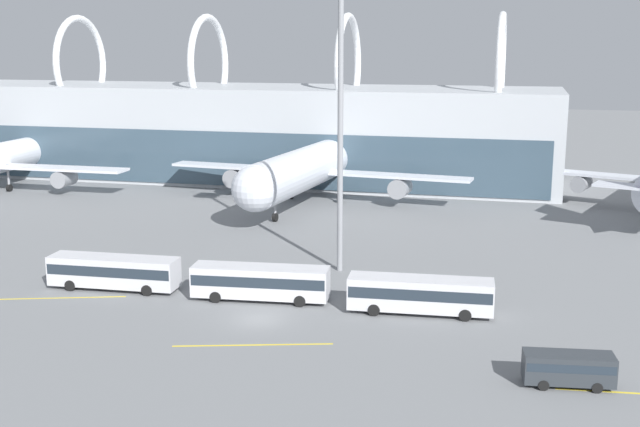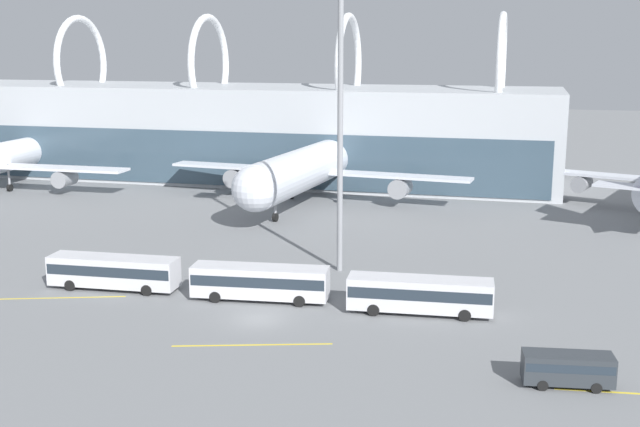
{
  "view_description": "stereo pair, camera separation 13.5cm",
  "coord_description": "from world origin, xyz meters",
  "views": [
    {
      "loc": [
        19.69,
        -58.13,
        21.86
      ],
      "look_at": [
        -0.55,
        22.61,
        4.0
      ],
      "focal_mm": 45.0,
      "sensor_mm": 36.0,
      "label": 1
    },
    {
      "loc": [
        19.82,
        -58.1,
        21.86
      ],
      "look_at": [
        -0.55,
        22.61,
        4.0
      ],
      "focal_mm": 45.0,
      "sensor_mm": 36.0,
      "label": 2
    }
  ],
  "objects": [
    {
      "name": "ground_plane",
      "position": [
        0.0,
        0.0,
        0.0
      ],
      "size": [
        440.0,
        440.0,
        0.0
      ],
      "primitive_type": "plane",
      "color": "slate"
    },
    {
      "name": "airliner_at_gate_far",
      "position": [
        -7.96,
        47.74,
        5.12
      ],
      "size": [
        43.79,
        42.59,
        14.16
      ],
      "rotation": [
        0.0,
        0.0,
        -1.68
      ],
      "color": "silver",
      "rests_on": "ground_plane"
    },
    {
      "name": "lane_stripe_1",
      "position": [
        -18.86,
        0.98,
        0.0
      ],
      "size": [
        11.46,
        3.97,
        0.01
      ],
      "primitive_type": "cube",
      "rotation": [
        0.0,
        0.0,
        0.32
      ],
      "color": "yellow",
      "rests_on": "ground_plane"
    },
    {
      "name": "shuttle_bus_0",
      "position": [
        -15.16,
        4.59,
        1.78
      ],
      "size": [
        11.92,
        3.29,
        3.0
      ],
      "rotation": [
        0.0,
        0.0,
        0.05
      ],
      "color": "silver",
      "rests_on": "ground_plane"
    },
    {
      "name": "floodlight_mast",
      "position": [
        3.23,
        15.42,
        21.37
      ],
      "size": [
        2.99,
        2.99,
        30.15
      ],
      "color": "gray",
      "rests_on": "ground_plane"
    },
    {
      "name": "terminal_building",
      "position": [
        -52.82,
        65.09,
        7.86
      ],
      "size": [
        157.24,
        21.02,
        26.27
      ],
      "color": "#B2B7BC",
      "rests_on": "ground_plane"
    },
    {
      "name": "shuttle_bus_1",
      "position": [
        -1.37,
        4.78,
        1.78
      ],
      "size": [
        12.01,
        3.84,
        3.0
      ],
      "rotation": [
        0.0,
        0.0,
        0.1
      ],
      "color": "silver",
      "rests_on": "ground_plane"
    },
    {
      "name": "lane_stripe_2",
      "position": [
        1.36,
        -5.35,
        0.0
      ],
      "size": [
        11.42,
        3.57,
        0.01
      ],
      "primitive_type": "cube",
      "rotation": [
        0.0,
        0.0,
        0.29
      ],
      "color": "yellow",
      "rests_on": "ground_plane"
    },
    {
      "name": "service_van_foreground",
      "position": [
        23.49,
        -7.15,
        1.29
      ],
      "size": [
        5.95,
        2.7,
        2.18
      ],
      "rotation": [
        0.0,
        0.0,
        0.13
      ],
      "color": "#2D3338",
      "rests_on": "ground_plane"
    },
    {
      "name": "shuttle_bus_2",
      "position": [
        12.42,
        4.67,
        1.78
      ],
      "size": [
        11.97,
        3.54,
        3.0
      ],
      "rotation": [
        0.0,
        0.0,
        0.07
      ],
      "color": "silver",
      "rests_on": "ground_plane"
    }
  ]
}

